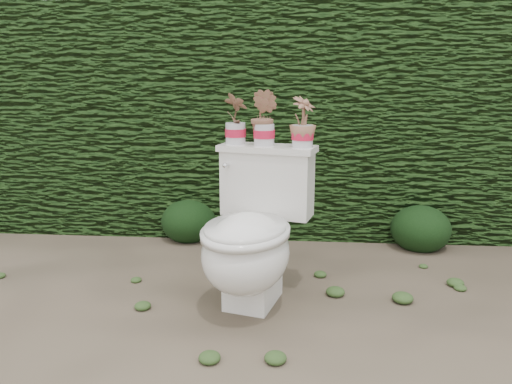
# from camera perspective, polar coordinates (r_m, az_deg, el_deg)

# --- Properties ---
(ground) EXTENTS (60.00, 60.00, 0.00)m
(ground) POSITION_cam_1_polar(r_m,az_deg,el_deg) (2.48, 4.90, -13.90)
(ground) COLOR #6D5F4B
(ground) RESTS_ON ground
(hedge) EXTENTS (8.00, 1.00, 1.60)m
(hedge) POSITION_cam_1_polar(r_m,az_deg,el_deg) (3.82, 5.04, 8.31)
(hedge) COLOR #254517
(hedge) RESTS_ON ground
(house_wall) EXTENTS (8.00, 3.50, 4.00)m
(house_wall) POSITION_cam_1_polar(r_m,az_deg,el_deg) (8.28, 9.41, 19.24)
(house_wall) COLOR silver
(house_wall) RESTS_ON ground
(toilet) EXTENTS (0.61, 0.77, 0.78)m
(toilet) POSITION_cam_1_polar(r_m,az_deg,el_deg) (2.45, -0.50, -5.17)
(toilet) COLOR silver
(toilet) RESTS_ON ground
(potted_plant_left) EXTENTS (0.16, 0.15, 0.25)m
(potted_plant_left) POSITION_cam_1_polar(r_m,az_deg,el_deg) (2.62, -2.37, 8.23)
(potted_plant_left) COLOR #397324
(potted_plant_left) RESTS_ON toilet
(potted_plant_center) EXTENTS (0.19, 0.19, 0.27)m
(potted_plant_center) POSITION_cam_1_polar(r_m,az_deg,el_deg) (2.57, 0.95, 8.35)
(potted_plant_center) COLOR #397324
(potted_plant_center) RESTS_ON toilet
(potted_plant_right) EXTENTS (0.19, 0.19, 0.24)m
(potted_plant_right) POSITION_cam_1_polar(r_m,az_deg,el_deg) (2.51, 5.37, 7.81)
(potted_plant_right) COLOR #397324
(potted_plant_right) RESTS_ON toilet
(liriope_clump_1) EXTENTS (0.39, 0.39, 0.31)m
(liriope_clump_1) POSITION_cam_1_polar(r_m,az_deg,el_deg) (3.53, -7.67, -2.85)
(liriope_clump_1) COLOR black
(liriope_clump_1) RESTS_ON ground
(liriope_clump_2) EXTENTS (0.39, 0.39, 0.31)m
(liriope_clump_2) POSITION_cam_1_polar(r_m,az_deg,el_deg) (3.50, 18.33, -3.56)
(liriope_clump_2) COLOR black
(liriope_clump_2) RESTS_ON ground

